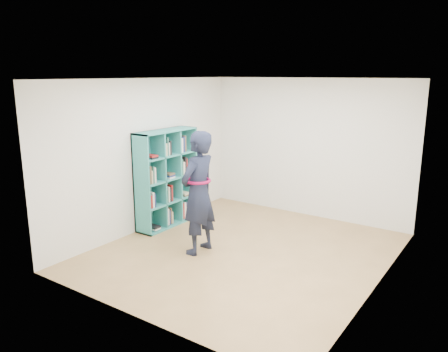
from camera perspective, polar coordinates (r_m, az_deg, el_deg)
The scene contains 9 objects.
floor at distance 6.82m, azimuth 2.58°, elevation -9.86°, with size 4.50×4.50×0.00m, color olive.
ceiling at distance 6.27m, azimuth 2.83°, elevation 12.54°, with size 4.50×4.50×0.00m, color white.
wall_left at distance 7.65m, azimuth -10.15°, elevation 2.68°, with size 0.02×4.50×2.60m, color silver.
wall_right at distance 5.66m, azimuth 20.16°, elevation -1.65°, with size 0.02×4.50×2.60m, color silver.
wall_back at distance 8.39m, azimuth 10.85°, elevation 3.58°, with size 4.00×0.02×2.60m, color silver.
wall_front at distance 4.72m, azimuth -11.90°, elevation -3.99°, with size 4.00×0.02×2.60m, color silver.
bookshelf at distance 7.84m, azimuth -7.63°, elevation -0.42°, with size 0.38×1.29×1.72m.
person at distance 6.53m, azimuth -3.38°, elevation -2.21°, with size 0.45×0.68×1.87m.
smartphone at distance 6.65m, azimuth -3.99°, elevation -0.86°, with size 0.04×0.10×0.13m.
Camera 1 is at (3.30, -5.34, 2.68)m, focal length 35.00 mm.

